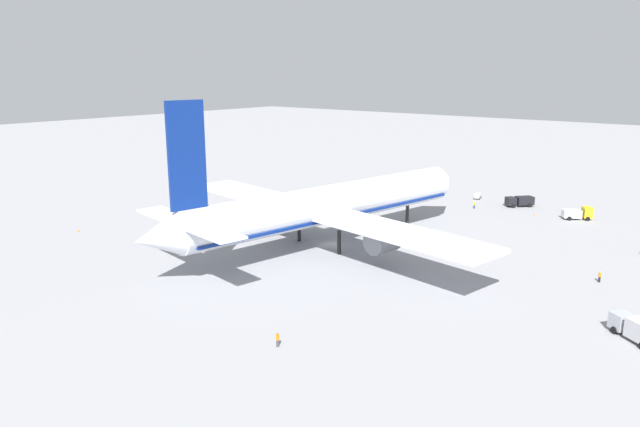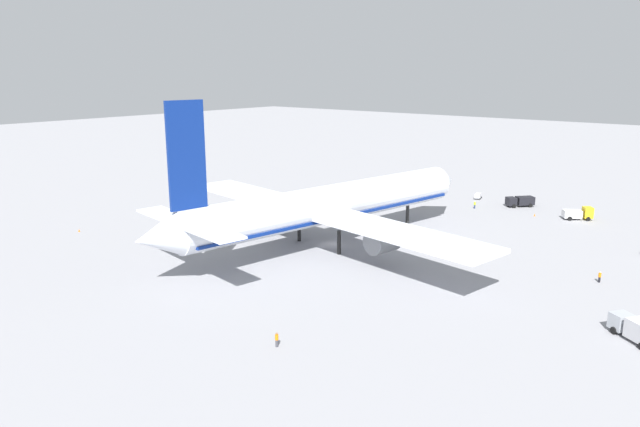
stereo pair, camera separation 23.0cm
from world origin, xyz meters
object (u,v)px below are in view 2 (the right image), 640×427
at_px(baggage_cart_0, 180,201).
at_px(ground_worker_2, 475,205).
at_px(airliner, 326,206).
at_px(baggage_cart_1, 478,196).
at_px(traffic_cone_2, 535,215).
at_px(ground_worker_1, 600,277).
at_px(service_truck_0, 638,329).
at_px(traffic_cone_0, 79,230).
at_px(service_truck_2, 578,213).
at_px(service_truck_3, 520,201).
at_px(ground_worker_0, 277,339).
at_px(traffic_cone_1, 331,197).

distance_m(baggage_cart_0, ground_worker_2, 68.85).
relative_size(airliner, baggage_cart_1, 20.29).
distance_m(baggage_cart_0, traffic_cone_2, 80.81).
distance_m(ground_worker_1, traffic_cone_2, 41.87).
xyz_separation_m(airliner, service_truck_0, (-7.57, -52.98, -5.92)).
height_order(baggage_cart_1, traffic_cone_0, baggage_cart_1).
xyz_separation_m(service_truck_2, baggage_cart_0, (-44.75, 77.36, -0.54)).
height_order(airliner, baggage_cart_1, airliner).
xyz_separation_m(service_truck_3, ground_worker_1, (-42.46, -28.46, -0.48)).
bearing_deg(airliner, ground_worker_0, -149.20).
distance_m(service_truck_3, ground_worker_2, 11.35).
xyz_separation_m(service_truck_0, baggage_cart_0, (11.91, 100.48, -0.71)).
distance_m(service_truck_0, traffic_cone_1, 87.98).
distance_m(airliner, traffic_cone_0, 50.03).
bearing_deg(traffic_cone_1, service_truck_2, -73.94).
relative_size(service_truck_2, baggage_cart_1, 1.70).
bearing_deg(service_truck_3, traffic_cone_2, -139.91).
distance_m(service_truck_3, baggage_cart_0, 79.91).
relative_size(airliner, service_truck_2, 11.93).
distance_m(ground_worker_0, traffic_cone_2, 81.60).
bearing_deg(airliner, baggage_cart_1, -4.33).
bearing_deg(ground_worker_0, ground_worker_2, 9.09).
relative_size(baggage_cart_1, traffic_cone_1, 6.59).
xyz_separation_m(service_truck_2, traffic_cone_1, (-15.76, 54.77, -1.08)).
bearing_deg(service_truck_2, traffic_cone_1, 106.06).
distance_m(service_truck_2, traffic_cone_2, 8.80).
bearing_deg(ground_worker_2, traffic_cone_2, -83.55).
distance_m(ground_worker_2, traffic_cone_0, 85.67).
xyz_separation_m(baggage_cart_0, ground_worker_1, (6.58, -91.55, 0.06)).
height_order(baggage_cart_1, traffic_cone_1, baggage_cart_1).
height_order(ground_worker_1, traffic_cone_1, ground_worker_1).
height_order(airliner, traffic_cone_0, airliner).
xyz_separation_m(ground_worker_0, ground_worker_1, (46.27, -22.99, -0.03)).
relative_size(ground_worker_1, traffic_cone_0, 3.12).
bearing_deg(service_truck_2, service_truck_3, 73.23).
xyz_separation_m(service_truck_2, traffic_cone_0, (-72.54, 73.46, -1.08)).
distance_m(airliner, ground_worker_1, 45.86).
bearing_deg(ground_worker_2, baggage_cart_0, 125.93).
xyz_separation_m(baggage_cart_1, traffic_cone_0, (-78.82, 47.80, -0.44)).
distance_m(baggage_cart_0, baggage_cart_1, 72.63).
bearing_deg(traffic_cone_1, ground_worker_2, -71.00).
bearing_deg(ground_worker_0, traffic_cone_0, 79.58).
xyz_separation_m(service_truck_0, traffic_cone_2, (53.82, 31.38, -1.25)).
distance_m(baggage_cart_1, ground_worker_0, 92.27).
distance_m(traffic_cone_0, traffic_cone_2, 95.44).
bearing_deg(baggage_cart_0, service_truck_2, -59.95).
distance_m(airliner, ground_worker_0, 41.66).
bearing_deg(ground_worker_1, ground_worker_0, 153.58).
bearing_deg(service_truck_3, service_truck_2, -106.77).
bearing_deg(traffic_cone_0, service_truck_0, -80.66).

